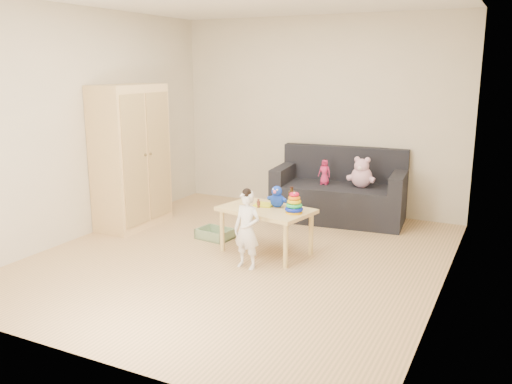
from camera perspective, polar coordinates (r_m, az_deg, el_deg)
The scene contains 13 objects.
room at distance 5.40m, azimuth -1.66°, elevation 6.23°, with size 4.50×4.50×4.50m.
wardrobe at distance 6.80m, azimuth -13.03°, elevation 3.64°, with size 0.48×0.96×1.73m, color #E6BC7E.
sofa at distance 7.06m, azimuth 8.69°, elevation -1.09°, with size 1.64×0.82×0.46m, color black.
play_table at distance 5.75m, azimuth 1.07°, elevation -4.10°, with size 0.94×0.59×0.49m, color tan.
storage_bin at distance 6.29m, azimuth -4.34°, elevation -4.39°, with size 0.38×0.29×0.12m, color gray, non-canonical shape.
toddler at distance 5.29m, azimuth -0.96°, elevation -4.09°, with size 0.28×0.19×0.76m, color white.
pink_bear at distance 6.90m, azimuth 11.07°, elevation 1.82°, with size 0.28×0.24×0.32m, color #DDA2BA, non-canonical shape.
doll at distance 6.99m, azimuth 7.23°, elevation 2.07°, with size 0.16×0.11×0.32m, color #C9255A.
ring_stacker at distance 5.49m, azimuth 4.03°, elevation -1.36°, with size 0.19×0.19×0.21m.
brown_bottle at distance 5.73m, azimuth 3.76°, elevation -0.65°, with size 0.07×0.07×0.22m.
blue_plush at distance 5.70m, azimuth 2.24°, elevation -0.44°, with size 0.19×0.15×0.23m, color blue, non-canonical shape.
wooden_figure at distance 5.68m, azimuth 0.26°, elevation -1.19°, with size 0.04×0.03×0.10m, color brown, non-canonical shape.
yellow_book at distance 5.79m, azimuth 0.86°, elevation -1.34°, with size 0.20×0.20×0.01m, color yellow.
Camera 1 is at (2.53, -4.73, 1.95)m, focal length 38.00 mm.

